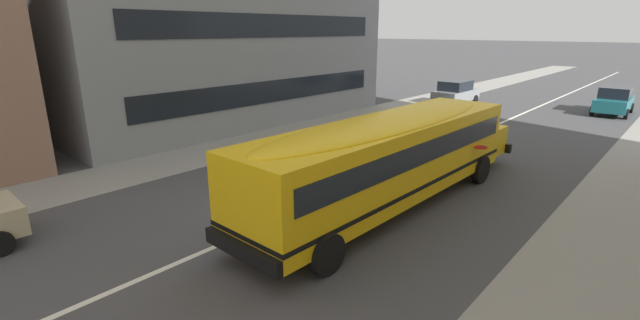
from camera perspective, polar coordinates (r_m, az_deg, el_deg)
ground_plane at (r=12.93m, az=-0.88°, el=-5.80°), size 400.00×400.00×0.00m
sidewalk_far at (r=18.13m, az=-17.57°, el=0.10°), size 120.00×3.00×0.01m
sidewalk_near at (r=10.19m, az=31.06°, el=-14.98°), size 120.00×3.00×0.01m
lane_centreline at (r=12.93m, az=-0.88°, el=-5.79°), size 110.00×0.16×0.01m
school_bus at (r=12.58m, az=9.42°, el=0.97°), size 11.99×2.99×2.67m
parked_car_grey_by_hydrant at (r=31.27m, az=17.32°, el=8.44°), size 3.93×1.95×1.64m
parked_car_teal_far_corner at (r=31.92m, az=34.07°, el=6.50°), size 3.94×1.95×1.64m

